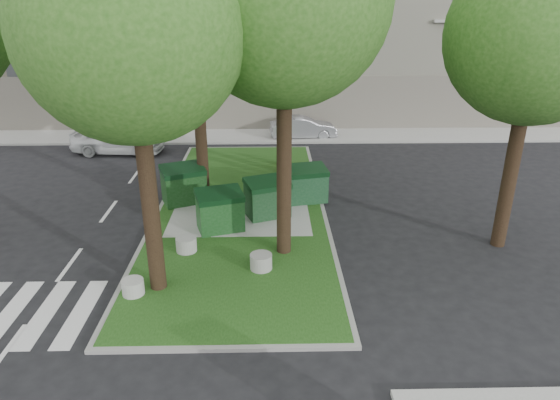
{
  "coord_description": "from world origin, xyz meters",
  "views": [
    {
      "loc": [
        1.57,
        -9.34,
        7.55
      ],
      "look_at": [
        1.87,
        4.11,
        2.0
      ],
      "focal_mm": 32.0,
      "sensor_mm": 36.0,
      "label": 1
    }
  ],
  "objects_px": {
    "tree_median_mid": "(196,13)",
    "tree_street_right": "(542,17)",
    "dumpster_c": "(267,198)",
    "bollard_right": "(261,262)",
    "dumpster_a": "(184,185)",
    "bollard_left": "(133,287)",
    "bollard_mid": "(186,244)",
    "tree_median_near_left": "(133,6)",
    "litter_bin": "(282,158)",
    "car_silver": "(303,128)",
    "dumpster_b": "(220,211)",
    "car_white": "(118,138)",
    "dumpster_d": "(307,184)"
  },
  "relations": [
    {
      "from": "tree_median_mid",
      "to": "tree_street_right",
      "type": "distance_m",
      "value": 10.77
    },
    {
      "from": "dumpster_c",
      "to": "bollard_right",
      "type": "xyz_separation_m",
      "value": [
        -0.18,
        -3.81,
        -0.45
      ]
    },
    {
      "from": "dumpster_a",
      "to": "bollard_left",
      "type": "height_order",
      "value": "dumpster_a"
    },
    {
      "from": "tree_street_right",
      "to": "dumpster_a",
      "type": "bearing_deg",
      "value": 161.99
    },
    {
      "from": "dumpster_a",
      "to": "bollard_mid",
      "type": "xyz_separation_m",
      "value": [
        0.67,
        -4.02,
        -0.48
      ]
    },
    {
      "from": "tree_median_near_left",
      "to": "bollard_right",
      "type": "height_order",
      "value": "tree_median_near_left"
    },
    {
      "from": "tree_median_near_left",
      "to": "litter_bin",
      "type": "xyz_separation_m",
      "value": [
        3.57,
        10.46,
        -6.84
      ]
    },
    {
      "from": "bollard_mid",
      "to": "car_silver",
      "type": "bearing_deg",
      "value": 71.58
    },
    {
      "from": "dumpster_b",
      "to": "bollard_right",
      "type": "xyz_separation_m",
      "value": [
        1.42,
        -2.7,
        -0.45
      ]
    },
    {
      "from": "tree_median_near_left",
      "to": "tree_median_mid",
      "type": "relative_size",
      "value": 1.05
    },
    {
      "from": "litter_bin",
      "to": "tree_median_near_left",
      "type": "bearing_deg",
      "value": -108.85
    },
    {
      "from": "bollard_right",
      "to": "litter_bin",
      "type": "xyz_separation_m",
      "value": [
        0.85,
        9.6,
        0.12
      ]
    },
    {
      "from": "tree_street_right",
      "to": "dumpster_a",
      "type": "xyz_separation_m",
      "value": [
        -10.8,
        3.51,
        -6.15
      ]
    },
    {
      "from": "bollard_left",
      "to": "bollard_mid",
      "type": "height_order",
      "value": "bollard_mid"
    },
    {
      "from": "tree_median_near_left",
      "to": "dumpster_a",
      "type": "xyz_separation_m",
      "value": [
        -0.3,
        6.01,
        -6.48
      ]
    },
    {
      "from": "bollard_left",
      "to": "litter_bin",
      "type": "bearing_deg",
      "value": 68.59
    },
    {
      "from": "tree_median_near_left",
      "to": "car_white",
      "type": "distance_m",
      "value": 15.25
    },
    {
      "from": "tree_median_near_left",
      "to": "tree_median_mid",
      "type": "xyz_separation_m",
      "value": [
        0.5,
        6.5,
        -0.34
      ]
    },
    {
      "from": "bollard_left",
      "to": "car_white",
      "type": "bearing_deg",
      "value": 106.83
    },
    {
      "from": "bollard_left",
      "to": "car_white",
      "type": "relative_size",
      "value": 0.13
    },
    {
      "from": "tree_median_near_left",
      "to": "tree_street_right",
      "type": "distance_m",
      "value": 10.8
    },
    {
      "from": "tree_median_near_left",
      "to": "bollard_left",
      "type": "relative_size",
      "value": 17.92
    },
    {
      "from": "tree_median_near_left",
      "to": "dumpster_d",
      "type": "bearing_deg",
      "value": 53.99
    },
    {
      "from": "tree_street_right",
      "to": "bollard_mid",
      "type": "height_order",
      "value": "tree_street_right"
    },
    {
      "from": "bollard_right",
      "to": "car_white",
      "type": "height_order",
      "value": "car_white"
    },
    {
      "from": "tree_median_near_left",
      "to": "litter_bin",
      "type": "relative_size",
      "value": 14.93
    },
    {
      "from": "tree_median_mid",
      "to": "litter_bin",
      "type": "distance_m",
      "value": 8.21
    },
    {
      "from": "bollard_mid",
      "to": "car_white",
      "type": "xyz_separation_m",
      "value": [
        -5.1,
        10.95,
        0.44
      ]
    },
    {
      "from": "bollard_right",
      "to": "tree_street_right",
      "type": "bearing_deg",
      "value": 11.94
    },
    {
      "from": "bollard_right",
      "to": "car_silver",
      "type": "height_order",
      "value": "car_silver"
    },
    {
      "from": "dumpster_d",
      "to": "car_silver",
      "type": "relative_size",
      "value": 0.46
    },
    {
      "from": "tree_median_near_left",
      "to": "dumpster_c",
      "type": "relative_size",
      "value": 5.84
    },
    {
      "from": "dumpster_d",
      "to": "bollard_left",
      "type": "distance_m",
      "value": 8.26
    },
    {
      "from": "tree_median_mid",
      "to": "dumpster_c",
      "type": "height_order",
      "value": "tree_median_mid"
    },
    {
      "from": "tree_median_near_left",
      "to": "car_silver",
      "type": "bearing_deg",
      "value": 72.56
    },
    {
      "from": "tree_median_near_left",
      "to": "car_silver",
      "type": "xyz_separation_m",
      "value": [
        4.91,
        15.63,
        -6.7
      ]
    },
    {
      "from": "dumpster_d",
      "to": "litter_bin",
      "type": "distance_m",
      "value": 4.48
    },
    {
      "from": "dumpster_a",
      "to": "dumpster_d",
      "type": "height_order",
      "value": "dumpster_a"
    },
    {
      "from": "dumpster_a",
      "to": "dumpster_b",
      "type": "bearing_deg",
      "value": -79.57
    },
    {
      "from": "dumpster_d",
      "to": "dumpster_b",
      "type": "bearing_deg",
      "value": -153.63
    },
    {
      "from": "tree_median_mid",
      "to": "bollard_left",
      "type": "distance_m",
      "value": 9.66
    },
    {
      "from": "dumpster_a",
      "to": "dumpster_b",
      "type": "distance_m",
      "value": 2.93
    },
    {
      "from": "tree_median_near_left",
      "to": "dumpster_a",
      "type": "distance_m",
      "value": 8.85
    },
    {
      "from": "dumpster_d",
      "to": "car_silver",
      "type": "height_order",
      "value": "dumpster_d"
    },
    {
      "from": "dumpster_a",
      "to": "bollard_left",
      "type": "xyz_separation_m",
      "value": [
        -0.39,
        -6.42,
        -0.5
      ]
    },
    {
      "from": "car_white",
      "to": "dumpster_c",
      "type": "bearing_deg",
      "value": -132.37
    },
    {
      "from": "dumpster_c",
      "to": "bollard_mid",
      "type": "bearing_deg",
      "value": -154.42
    },
    {
      "from": "bollard_left",
      "to": "bollard_right",
      "type": "distance_m",
      "value": 3.63
    },
    {
      "from": "bollard_mid",
      "to": "litter_bin",
      "type": "xyz_separation_m",
      "value": [
        3.2,
        8.46,
        0.12
      ]
    },
    {
      "from": "tree_street_right",
      "to": "litter_bin",
      "type": "relative_size",
      "value": 14.27
    }
  ]
}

